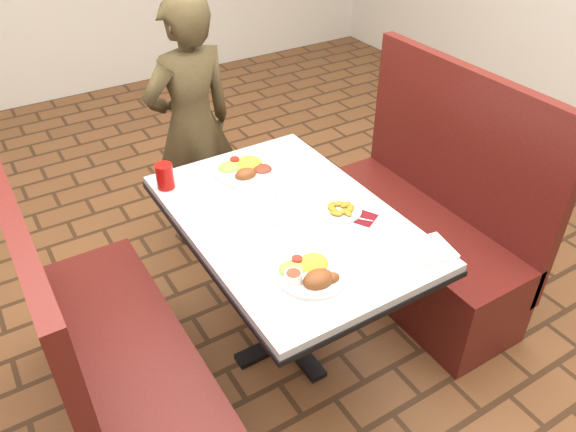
% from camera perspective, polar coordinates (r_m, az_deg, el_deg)
% --- Properties ---
extents(dining_table, '(0.81, 1.21, 0.75)m').
position_cam_1_polar(dining_table, '(2.35, 0.00, -1.90)').
color(dining_table, silver).
rests_on(dining_table, ground).
extents(booth_bench_left, '(0.47, 1.20, 1.17)m').
position_cam_1_polar(booth_bench_left, '(2.37, -17.18, -14.30)').
color(booth_bench_left, '#5F1B15').
rests_on(booth_bench_left, ground).
extents(booth_bench_right, '(0.47, 1.20, 1.17)m').
position_cam_1_polar(booth_bench_right, '(2.96, 13.29, -1.85)').
color(booth_bench_right, '#5F1B15').
rests_on(booth_bench_right, ground).
extents(diner_person, '(0.56, 0.40, 1.42)m').
position_cam_1_polar(diner_person, '(3.10, -9.72, 8.86)').
color(diner_person, brown).
rests_on(diner_person, ground).
extents(near_dinner_plate, '(0.27, 0.27, 0.08)m').
position_cam_1_polar(near_dinner_plate, '(1.99, 2.39, -5.49)').
color(near_dinner_plate, white).
rests_on(near_dinner_plate, dining_table).
extents(far_dinner_plate, '(0.30, 0.30, 0.08)m').
position_cam_1_polar(far_dinner_plate, '(2.57, -4.29, 5.03)').
color(far_dinner_plate, white).
rests_on(far_dinner_plate, dining_table).
extents(plantain_plate, '(0.17, 0.17, 0.03)m').
position_cam_1_polar(plantain_plate, '(2.32, 5.38, 0.63)').
color(plantain_plate, white).
rests_on(plantain_plate, dining_table).
extents(maroon_napkin, '(0.13, 0.13, 0.00)m').
position_cam_1_polar(maroon_napkin, '(2.30, 7.62, -0.17)').
color(maroon_napkin, '#600E14').
rests_on(maroon_napkin, dining_table).
extents(spoon_utensil, '(0.09, 0.11, 0.00)m').
position_cam_1_polar(spoon_utensil, '(2.29, 7.01, -0.23)').
color(spoon_utensil, silver).
rests_on(spoon_utensil, dining_table).
extents(red_tumbler, '(0.08, 0.08, 0.11)m').
position_cam_1_polar(red_tumbler, '(2.50, -12.40, 3.97)').
color(red_tumbler, '#B8100C').
rests_on(red_tumbler, dining_table).
extents(paper_napkin, '(0.23, 0.19, 0.01)m').
position_cam_1_polar(paper_napkin, '(2.17, 13.72, -3.47)').
color(paper_napkin, white).
rests_on(paper_napkin, dining_table).
extents(knife_utensil, '(0.10, 0.16, 0.00)m').
position_cam_1_polar(knife_utensil, '(2.01, 3.17, -5.62)').
color(knife_utensil, silver).
rests_on(knife_utensil, dining_table).
extents(fork_utensil, '(0.07, 0.13, 0.00)m').
position_cam_1_polar(fork_utensil, '(2.04, 3.20, -5.11)').
color(fork_utensil, silver).
rests_on(fork_utensil, dining_table).
extents(lettuce_shreds, '(0.28, 0.32, 0.00)m').
position_cam_1_polar(lettuce_shreds, '(2.35, 0.06, 1.05)').
color(lettuce_shreds, '#91D053').
rests_on(lettuce_shreds, dining_table).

